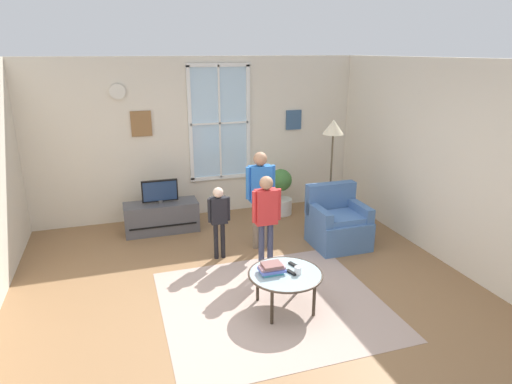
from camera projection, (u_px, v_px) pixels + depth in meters
name	position (u px, v px, depth m)	size (l,w,h in m)	color
ground_plane	(253.00, 299.00, 5.12)	(6.07, 6.52, 0.02)	olive
back_wall	(199.00, 137.00, 7.44)	(5.47, 0.17, 2.65)	beige
side_wall_right	(466.00, 169.00, 5.53)	(0.12, 5.92, 2.65)	beige
area_rug	(272.00, 304.00, 5.00)	(2.43, 2.25, 0.01)	tan
tv_stand	(162.00, 217.00, 6.95)	(1.13, 0.44, 0.47)	#4C4C51
television	(160.00, 191.00, 6.81)	(0.55, 0.08, 0.37)	#4C4C4C
armchair	(337.00, 224.00, 6.44)	(0.76, 0.74, 0.87)	#476B9E
coffee_table	(285.00, 275.00, 4.81)	(0.82, 0.82, 0.44)	#99B2B7
book_stack	(272.00, 268.00, 4.79)	(0.27, 0.19, 0.11)	#41AABD
cup	(298.00, 270.00, 4.77)	(0.08, 0.08, 0.09)	white
remote_near_books	(293.00, 265.00, 4.96)	(0.04, 0.14, 0.02)	black
remote_near_cup	(291.00, 272.00, 4.79)	(0.04, 0.14, 0.02)	black
person_blue_shirt	(260.00, 189.00, 6.17)	(0.43, 0.19, 1.42)	#726656
person_red_shirt	(266.00, 212.00, 5.57)	(0.38, 0.17, 1.26)	#333851
person_black_shirt	(219.00, 215.00, 5.92)	(0.31, 0.14, 1.02)	black
potted_plant_by_window	(281.00, 192.00, 7.65)	(0.39, 0.39, 0.80)	silver
floor_lamp	(333.00, 138.00, 6.70)	(0.32, 0.32, 1.75)	black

